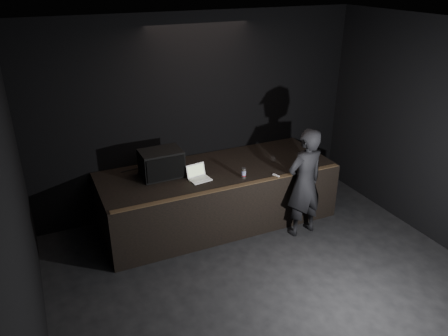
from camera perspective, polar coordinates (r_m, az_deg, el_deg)
The scene contains 11 objects.
ground at distance 6.02m, azimuth 10.32°, elevation -19.08°, with size 7.00×7.00×0.00m, color black.
room_walls at distance 4.86m, azimuth 12.11°, elevation -1.57°, with size 6.10×7.10×3.52m.
stage_riser at distance 7.66m, azimuth -0.86°, elevation -3.54°, with size 4.00×1.50×1.00m, color black.
riser_lip at distance 6.85m, azimuth 1.51°, elevation -2.38°, with size 3.92×0.10×0.01m, color brown.
stage_monitor at distance 7.18m, azimuth -8.17°, elevation 0.59°, with size 0.68×0.50×0.45m.
cable at distance 7.63m, azimuth -9.97°, elevation 0.22°, with size 0.02×0.02×0.92m, color black.
laptop at distance 7.09m, azimuth -3.38°, elevation -0.97°, with size 0.37×0.34×0.23m.
beer_can at distance 7.09m, azimuth 2.59°, elevation -0.68°, with size 0.07×0.07×0.18m.
plastic_cup at distance 7.74m, azimuth 6.43°, elevation 1.15°, with size 0.08×0.08×0.10m, color white.
wii_remote at distance 7.23m, azimuth 6.82°, elevation -0.98°, with size 0.03×0.13×0.02m, color white.
person at distance 7.23m, azimuth 10.47°, elevation -1.92°, with size 0.68×0.45×1.87m, color black.
Camera 1 is at (-2.70, -3.45, 4.14)m, focal length 35.00 mm.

